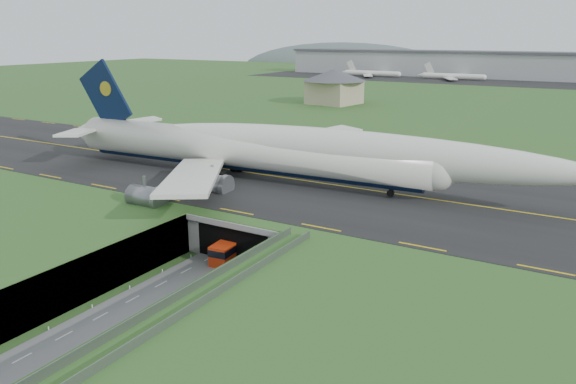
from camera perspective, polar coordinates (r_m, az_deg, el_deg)
The scene contains 10 objects.
ground at distance 75.38m, azimuth -9.24°, elevation -9.10°, with size 900.00×900.00×0.00m, color #325F26.
airfield_deck at distance 74.18m, azimuth -9.34°, elevation -6.99°, with size 800.00×800.00×6.00m, color gray.
trench_road at distance 70.36m, azimuth -13.19°, elevation -11.13°, with size 12.00×75.00×0.20m, color slate.
taxiway at distance 99.32m, azimuth 2.75°, elevation 0.97°, with size 800.00×44.00×0.18m, color black.
tunnel_portal at distance 86.63m, azimuth -2.31°, elevation -3.17°, with size 17.00×22.30×6.00m.
guideway at distance 53.77m, azimuth -13.44°, elevation -13.76°, with size 3.00×53.00×7.05m.
jumbo_jet at distance 98.49m, azimuth -1.29°, elevation 4.23°, with size 101.91×64.14×21.24m.
shuttle_tram at distance 81.10m, azimuth -5.95°, elevation -5.86°, with size 3.54×7.62×3.01m.
service_building at distance 213.05m, azimuth 4.73°, elevation 10.93°, with size 26.90×26.90×12.90m.
cargo_terminal at distance 354.77m, azimuth 23.69°, elevation 11.67°, with size 320.00×67.00×15.60m.
Camera 1 is at (44.47, -52.11, 31.45)m, focal length 35.00 mm.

